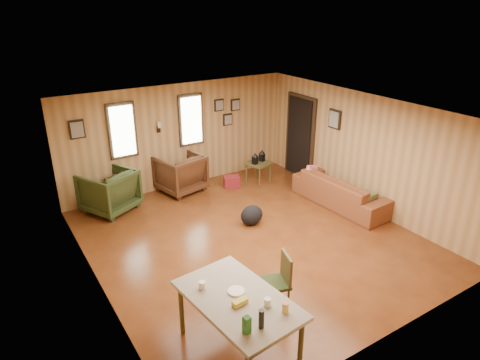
# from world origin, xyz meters

# --- Properties ---
(room) EXTENTS (5.54, 6.04, 2.44)m
(room) POSITION_xyz_m (0.17, 0.27, 1.21)
(room) COLOR brown
(room) RESTS_ON ground
(sofa) EXTENTS (0.76, 2.25, 0.87)m
(sofa) POSITION_xyz_m (2.44, 0.16, 0.43)
(sofa) COLOR brown
(sofa) RESTS_ON ground
(recliner_brown) EXTENTS (1.10, 1.06, 0.96)m
(recliner_brown) POSITION_xyz_m (-0.17, 2.69, 0.48)
(recliner_brown) COLOR #492916
(recliner_brown) RESTS_ON ground
(recliner_green) EXTENTS (1.24, 1.22, 0.97)m
(recliner_green) POSITION_xyz_m (-1.83, 2.56, 0.49)
(recliner_green) COLOR #2D3A1A
(recliner_green) RESTS_ON ground
(end_table) EXTENTS (0.56, 0.51, 0.71)m
(end_table) POSITION_xyz_m (-1.52, 2.75, 0.40)
(end_table) COLOR brown
(end_table) RESTS_ON ground
(side_table) EXTENTS (0.63, 0.63, 0.81)m
(side_table) POSITION_xyz_m (1.60, 2.10, 0.55)
(side_table) COLOR brown
(side_table) RESTS_ON ground
(cooler) EXTENTS (0.44, 0.39, 0.26)m
(cooler) POSITION_xyz_m (0.94, 2.24, 0.13)
(cooler) COLOR maroon
(cooler) RESTS_ON ground
(backpack) EXTENTS (0.56, 0.50, 0.40)m
(backpack) POSITION_xyz_m (0.32, 0.48, 0.20)
(backpack) COLOR black
(backpack) RESTS_ON ground
(sofa_pillows) EXTENTS (0.57, 1.66, 0.34)m
(sofa_pillows) POSITION_xyz_m (2.31, 0.14, 0.50)
(sofa_pillows) COLOR brown
(sofa_pillows) RESTS_ON sofa
(dining_table) EXTENTS (1.10, 1.67, 1.04)m
(dining_table) POSITION_xyz_m (-1.65, -2.16, 0.74)
(dining_table) COLOR gray
(dining_table) RESTS_ON ground
(dining_chair) EXTENTS (0.49, 0.49, 0.86)m
(dining_chair) POSITION_xyz_m (-0.72, -1.76, 0.48)
(dining_chair) COLOR #2D3A1A
(dining_chair) RESTS_ON ground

